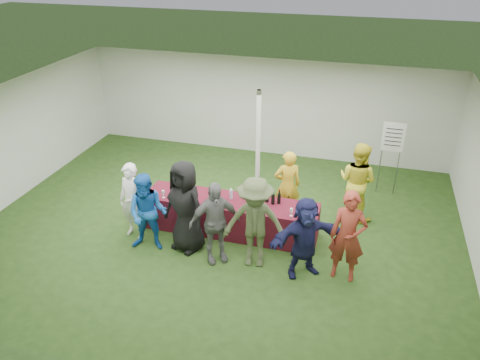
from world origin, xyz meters
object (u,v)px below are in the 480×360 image
(customer_3, at_px, (215,223))
(customer_5, at_px, (305,237))
(serving_table, at_px, (231,216))
(customer_6, at_px, (348,237))
(customer_1, at_px, (148,213))
(customer_2, at_px, (185,207))
(customer_0, at_px, (132,201))
(staff_pourer, at_px, (287,185))
(customer_4, at_px, (255,223))
(dump_bucket, at_px, (305,213))
(wine_list_sign, at_px, (393,142))
(staff_back, at_px, (357,181))

(customer_3, bearing_deg, customer_5, -32.16)
(serving_table, distance_m, customer_6, 2.60)
(serving_table, bearing_deg, customer_1, -144.00)
(customer_3, height_order, customer_5, customer_3)
(customer_2, bearing_deg, customer_0, -164.21)
(customer_0, bearing_deg, serving_table, 29.56)
(staff_pourer, xyz_separation_m, customer_2, (-1.68, -1.64, 0.14))
(serving_table, relative_size, customer_4, 1.97)
(customer_1, height_order, customer_4, customer_4)
(dump_bucket, bearing_deg, staff_pourer, 116.91)
(wine_list_sign, distance_m, customer_4, 4.28)
(staff_pourer, height_order, customer_0, customer_0)
(serving_table, distance_m, staff_back, 2.82)
(customer_2, height_order, customer_3, customer_2)
(dump_bucket, xyz_separation_m, staff_pourer, (-0.55, 1.09, -0.04))
(serving_table, distance_m, customer_0, 2.02)
(serving_table, relative_size, dump_bucket, 16.05)
(customer_0, distance_m, customer_1, 0.58)
(serving_table, distance_m, wine_list_sign, 4.17)
(staff_back, relative_size, customer_5, 1.12)
(wine_list_sign, distance_m, staff_pourer, 2.78)
(customer_2, bearing_deg, staff_pourer, 65.12)
(customer_0, xyz_separation_m, customer_5, (3.52, -0.27, -0.03))
(serving_table, height_order, customer_2, customer_2)
(customer_4, bearing_deg, staff_pourer, 75.23)
(customer_6, bearing_deg, dump_bucket, 147.72)
(customer_4, bearing_deg, serving_table, 122.26)
(customer_5, bearing_deg, customer_0, 141.60)
(staff_pourer, height_order, customer_5, staff_pourer)
(staff_pourer, height_order, staff_back, staff_back)
(staff_pourer, relative_size, customer_1, 0.98)
(dump_bucket, xyz_separation_m, customer_2, (-2.23, -0.56, 0.10))
(customer_0, relative_size, customer_4, 0.89)
(staff_pourer, relative_size, customer_3, 0.96)
(staff_back, bearing_deg, customer_4, 79.11)
(wine_list_sign, relative_size, customer_5, 1.15)
(customer_6, bearing_deg, customer_1, -173.57)
(customer_0, bearing_deg, staff_pourer, 37.86)
(wine_list_sign, relative_size, customer_2, 0.96)
(customer_2, height_order, customer_4, customer_2)
(customer_0, bearing_deg, customer_5, 5.16)
(customer_5, bearing_deg, staff_pourer, 76.07)
(dump_bucket, relative_size, customer_3, 0.13)
(serving_table, height_order, customer_4, customer_4)
(staff_back, relative_size, customer_6, 1.00)
(serving_table, relative_size, staff_back, 2.05)
(serving_table, xyz_separation_m, customer_6, (2.40, -0.84, 0.50))
(wine_list_sign, relative_size, customer_6, 1.03)
(wine_list_sign, distance_m, staff_back, 1.53)
(staff_back, distance_m, customer_6, 2.16)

